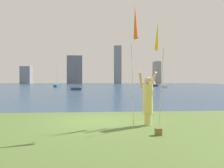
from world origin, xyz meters
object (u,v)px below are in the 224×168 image
object	(u,v)px
kite_flag_right	(157,39)
kite_flag_left	(135,25)
sailboat_2	(153,81)
sailboat_5	(57,86)
sailboat_3	(76,88)
bag	(158,132)
sailboat_6	(164,86)
person	(148,99)

from	to	relation	value
kite_flag_right	kite_flag_left	bearing A→B (deg)	-134.40
kite_flag_right	sailboat_2	bearing A→B (deg)	75.41
kite_flag_left	sailboat_5	bearing A→B (deg)	102.18
sailboat_3	sailboat_5	xyz separation A→B (m)	(-5.93, 17.52, 0.08)
kite_flag_right	bag	distance (m)	3.96
sailboat_2	kite_flag_right	bearing A→B (deg)	-104.59
bag	sailboat_6	world-z (taller)	sailboat_6
kite_flag_left	bag	bearing A→B (deg)	-64.52
person	sailboat_5	bearing A→B (deg)	112.74
person	kite_flag_left	bearing A→B (deg)	-132.26
person	sailboat_2	size ratio (longest dim) A/B	0.58
sailboat_6	kite_flag_right	bearing A→B (deg)	-107.70
person	sailboat_2	bearing A→B (deg)	84.85
sailboat_2	sailboat_5	world-z (taller)	sailboat_5
person	sailboat_3	bearing A→B (deg)	109.26
kite_flag_right	person	bearing A→B (deg)	-128.37
sailboat_6	kite_flag_left	bearing A→B (deg)	-108.58
kite_flag_right	sailboat_3	distance (m)	30.32
person	sailboat_3	xyz separation A→B (m)	(-5.04, 30.35, -0.68)
sailboat_3	sailboat_5	bearing A→B (deg)	108.70
kite_flag_right	bag	size ratio (longest dim) A/B	18.71
person	kite_flag_left	world-z (taller)	kite_flag_left
sailboat_5	sailboat_6	world-z (taller)	sailboat_5
bag	kite_flag_right	bearing A→B (deg)	75.07
person	bag	size ratio (longest dim) A/B	9.29
person	kite_flag_left	size ratio (longest dim) A/B	0.47
kite_flag_left	sailboat_2	size ratio (longest dim) A/B	1.25
person	sailboat_5	world-z (taller)	sailboat_5
kite_flag_left	sailboat_2	world-z (taller)	kite_flag_left
bag	sailboat_6	distance (m)	46.95
bag	sailboat_2	distance (m)	54.07
sailboat_2	bag	bearing A→B (deg)	-104.60
person	kite_flag_right	bearing A→B (deg)	61.46
sailboat_3	sailboat_6	size ratio (longest dim) A/B	1.12
bag	sailboat_3	size ratio (longest dim) A/B	0.05
sailboat_2	sailboat_3	bearing A→B (deg)	-132.34
person	kite_flag_left	distance (m)	2.68
kite_flag_right	bag	bearing A→B (deg)	-104.93
kite_flag_left	bag	xyz separation A→B (m)	(0.52, -1.08, -3.46)
person	bag	xyz separation A→B (m)	(-0.04, -1.51, -0.87)
kite_flag_left	sailboat_2	distance (m)	53.18
kite_flag_right	sailboat_2	world-z (taller)	kite_flag_right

